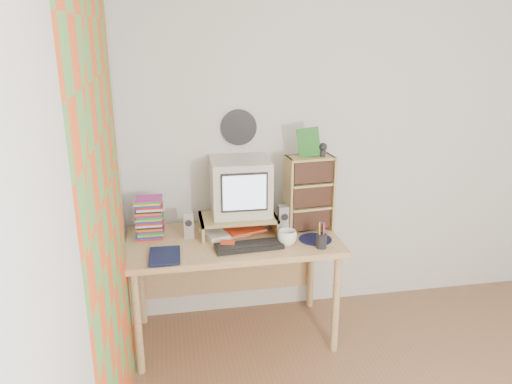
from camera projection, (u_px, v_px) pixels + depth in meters
name	position (u px, v px, depth m)	size (l,w,h in m)	color
back_wall	(363.00, 147.00, 3.70)	(3.50, 3.50, 0.00)	silver
left_wall	(83.00, 276.00, 1.76)	(3.50, 3.50, 0.00)	silver
curtain	(110.00, 246.00, 2.25)	(2.20, 2.20, 0.00)	#DE501F
wall_disc	(239.00, 128.00, 3.46)	(0.25, 0.25, 0.02)	black
desk	(232.00, 253.00, 3.43)	(1.40, 0.70, 0.75)	#D9B975
monitor_riser	(238.00, 219.00, 3.40)	(0.52, 0.30, 0.12)	tan
crt_monitor	(241.00, 187.00, 3.39)	(0.40, 0.40, 0.38)	beige
speaker_left	(188.00, 225.00, 3.32)	(0.07, 0.07, 0.18)	#A2A2A6
speaker_right	(283.00, 219.00, 3.41)	(0.07, 0.07, 0.19)	#A2A2A6
keyboard	(249.00, 246.00, 3.17)	(0.43, 0.14, 0.03)	black
dvd_stack	(150.00, 220.00, 3.31)	(0.17, 0.12, 0.25)	brown
cd_rack	(309.00, 193.00, 3.41)	(0.31, 0.17, 0.52)	tan
mug	(287.00, 238.00, 3.22)	(0.12, 0.12, 0.10)	white
diary	(149.00, 255.00, 3.03)	(0.23, 0.17, 0.05)	#0F173A
mousepad	(315.00, 239.00, 3.31)	(0.22, 0.22, 0.00)	black
pen_cup	(321.00, 238.00, 3.16)	(0.07, 0.07, 0.13)	black
papers	(232.00, 231.00, 3.41)	(0.29, 0.21, 0.04)	white
red_box	(228.00, 245.00, 3.18)	(0.09, 0.05, 0.04)	red
game_box	(309.00, 142.00, 3.31)	(0.15, 0.03, 0.19)	#1C611B
webcam	(323.00, 150.00, 3.32)	(0.06, 0.06, 0.09)	black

